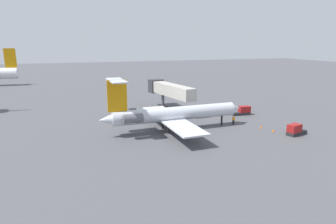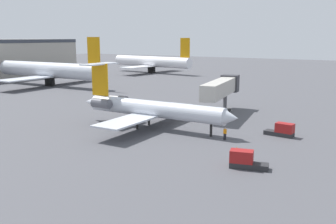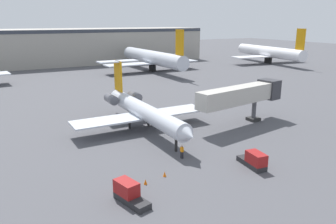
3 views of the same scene
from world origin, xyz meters
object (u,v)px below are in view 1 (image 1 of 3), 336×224
Objects in this scene: jet_bridge at (168,90)px; traffic_cone_near at (273,130)px; traffic_cone_mid at (261,127)px; regional_jet at (171,113)px; baggage_tug_trailing at (243,111)px; baggage_tug_lead at (295,130)px; ground_crew_marshaller at (234,120)px.

jet_bridge is 25.71m from traffic_cone_near.
jet_bridge is at bearing 28.36° from traffic_cone_mid.
regional_jet is 18.27m from traffic_cone_near.
traffic_cone_mid is (-9.93, 2.76, -0.56)m from baggage_tug_trailing.
traffic_cone_near is 2.62m from traffic_cone_mid.
traffic_cone_near is (-22.57, -11.46, -4.49)m from jet_bridge.
baggage_tug_lead is 6.03m from traffic_cone_mid.
baggage_tug_lead is 7.68× the size of traffic_cone_mid.
baggage_tug_trailing is 10.32m from traffic_cone_mid.
baggage_tug_lead is (-9.31, -6.23, -0.02)m from ground_crew_marshaller.
traffic_cone_near is (2.70, 2.29, -0.56)m from baggage_tug_lead.
regional_jet is 16.53m from jet_bridge.
jet_bridge is 4.16× the size of baggage_tug_trailing.
ground_crew_marshaller is at bearing -91.59° from regional_jet.
traffic_cone_mid is (5.23, 2.94, -0.56)m from baggage_tug_lead.
jet_bridge is at bearing -18.40° from regional_jet.
baggage_tug_trailing is (15.17, 0.18, 0.00)m from baggage_tug_lead.
jet_bridge is 4.07× the size of baggage_tug_lead.
ground_crew_marshaller is 8.43m from baggage_tug_trailing.
traffic_cone_near is at bearing -165.72° from traffic_cone_mid.
baggage_tug_lead is 7.68× the size of traffic_cone_near.
regional_jet is 15.92× the size of ground_crew_marshaller.
jet_bridge is at bearing 28.56° from baggage_tug_lead.
ground_crew_marshaller is at bearing 30.79° from traffic_cone_near.
regional_jet reaches higher than baggage_tug_lead.
baggage_tug_lead is at bearing -150.68° from traffic_cone_mid.
ground_crew_marshaller is 7.72m from traffic_cone_near.
baggage_tug_lead is at bearing -146.19° from ground_crew_marshaller.
regional_jet is at bearing 67.31° from traffic_cone_near.
traffic_cone_near is at bearing 40.38° from baggage_tug_lead.
jet_bridge is at bearing 53.35° from baggage_tug_trailing.
traffic_cone_mid is at bearing -105.46° from regional_jet.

